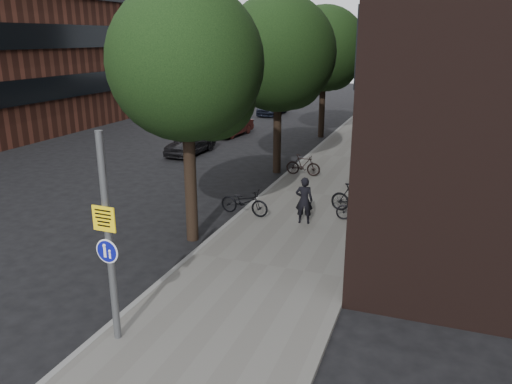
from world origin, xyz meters
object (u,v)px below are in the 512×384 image
at_px(signpost, 109,240).
at_px(pedestrian, 304,200).
at_px(parked_car_near, 190,142).
at_px(parked_bike_facade_near, 359,209).

bearing_deg(signpost, pedestrian, 77.92).
height_order(pedestrian, parked_car_near, pedestrian).
distance_m(parked_bike_facade_near, parked_car_near, 12.53).
xyz_separation_m(signpost, parked_bike_facade_near, (3.55, 8.52, -1.75)).
bearing_deg(parked_car_near, pedestrian, -42.91).
bearing_deg(signpost, parked_bike_facade_near, 69.06).
distance_m(signpost, parked_bike_facade_near, 9.40).
height_order(signpost, pedestrian, signpost).
distance_m(pedestrian, parked_bike_facade_near, 1.92).
height_order(parked_bike_facade_near, parked_car_near, parked_car_near).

